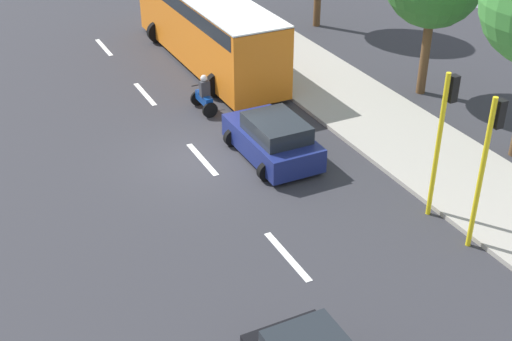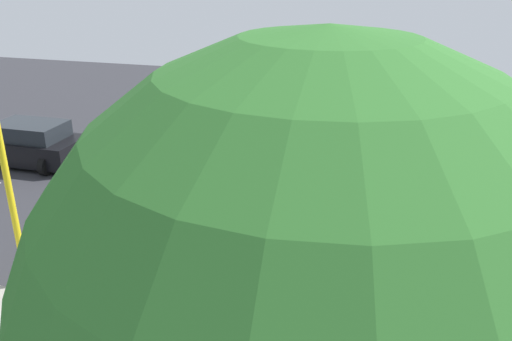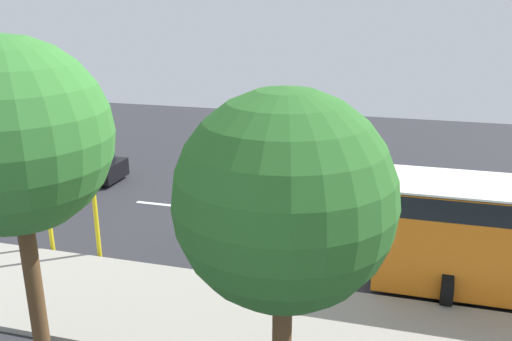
# 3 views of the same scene
# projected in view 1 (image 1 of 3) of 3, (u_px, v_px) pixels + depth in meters

# --- Properties ---
(ground_plane) EXTENTS (40.00, 60.00, 0.10)m
(ground_plane) POSITION_uv_depth(u_px,v_px,m) (202.00, 161.00, 23.63)
(ground_plane) COLOR #2D2D33
(sidewalk) EXTENTS (4.00, 60.00, 0.15)m
(sidewalk) POSITION_uv_depth(u_px,v_px,m) (374.00, 117.00, 26.26)
(sidewalk) COLOR #9E998E
(sidewalk) RESTS_ON ground
(lane_stripe_north) EXTENTS (0.20, 2.40, 0.01)m
(lane_stripe_north) POSITION_uv_depth(u_px,v_px,m) (287.00, 256.00, 18.97)
(lane_stripe_north) COLOR white
(lane_stripe_north) RESTS_ON ground
(lane_stripe_mid) EXTENTS (0.20, 2.40, 0.01)m
(lane_stripe_mid) POSITION_uv_depth(u_px,v_px,m) (202.00, 159.00, 23.60)
(lane_stripe_mid) COLOR white
(lane_stripe_mid) RESTS_ON ground
(lane_stripe_south) EXTENTS (0.20, 2.40, 0.01)m
(lane_stripe_south) POSITION_uv_depth(u_px,v_px,m) (145.00, 94.00, 28.23)
(lane_stripe_south) COLOR white
(lane_stripe_south) RESTS_ON ground
(lane_stripe_far_south) EXTENTS (0.20, 2.40, 0.01)m
(lane_stripe_far_south) POSITION_uv_depth(u_px,v_px,m) (104.00, 47.00, 32.86)
(lane_stripe_far_south) COLOR white
(lane_stripe_far_south) RESTS_ON ground
(car_dark_blue) EXTENTS (2.35, 3.93, 1.52)m
(car_dark_blue) POSITION_uv_depth(u_px,v_px,m) (273.00, 139.00, 23.36)
(car_dark_blue) COLOR navy
(car_dark_blue) RESTS_ON ground
(city_bus) EXTENTS (3.20, 11.00, 3.16)m
(city_bus) POSITION_uv_depth(u_px,v_px,m) (207.00, 23.00, 30.28)
(city_bus) COLOR orange
(city_bus) RESTS_ON ground
(motorcycle) EXTENTS (0.60, 1.30, 1.53)m
(motorcycle) POSITION_uv_depth(u_px,v_px,m) (204.00, 96.00, 26.52)
(motorcycle) COLOR black
(motorcycle) RESTS_ON ground
(traffic_light_corner) EXTENTS (0.49, 0.24, 4.50)m
(traffic_light_corner) POSITION_uv_depth(u_px,v_px,m) (488.00, 152.00, 17.97)
(traffic_light_corner) COLOR yellow
(traffic_light_corner) RESTS_ON ground
(traffic_light_midblock) EXTENTS (0.49, 0.24, 4.50)m
(traffic_light_midblock) POSITION_uv_depth(u_px,v_px,m) (444.00, 125.00, 19.32)
(traffic_light_midblock) COLOR yellow
(traffic_light_midblock) RESTS_ON ground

